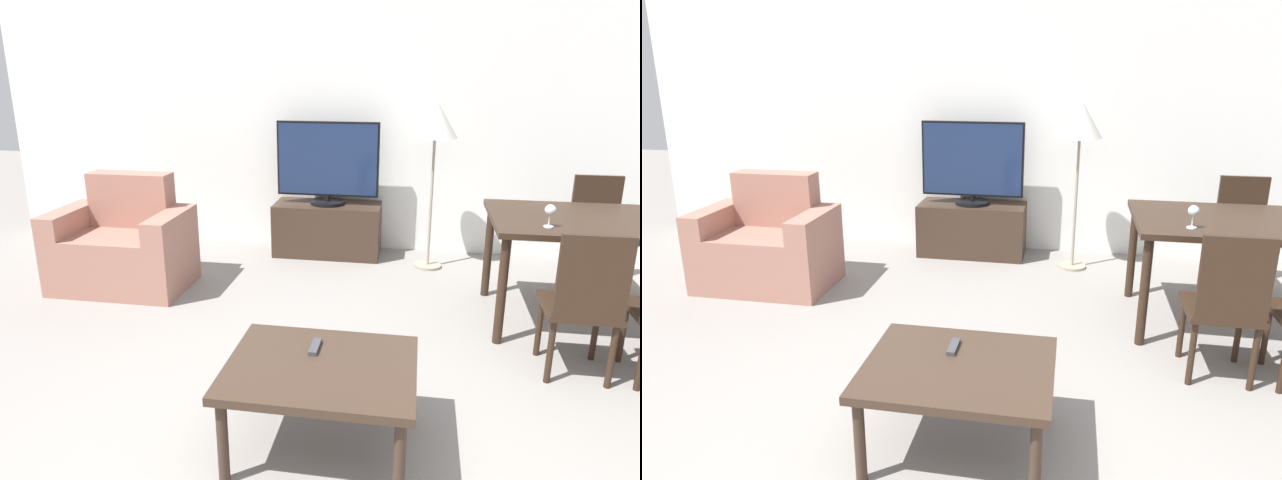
% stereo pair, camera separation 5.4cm
% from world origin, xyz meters
% --- Properties ---
extents(wall_back, '(7.63, 0.06, 2.70)m').
position_xyz_m(wall_back, '(0.00, 3.83, 1.35)').
color(wall_back, white).
rests_on(wall_back, ground_plane).
extents(armchair, '(1.04, 0.67, 0.89)m').
position_xyz_m(armchair, '(-1.98, 2.46, 0.32)').
color(armchair, '#9E6B5B').
rests_on(armchair, ground_plane).
extents(tv_stand, '(0.99, 0.44, 0.49)m').
position_xyz_m(tv_stand, '(-0.50, 3.54, 0.24)').
color(tv_stand, '#38281E').
rests_on(tv_stand, ground_plane).
extents(tv, '(0.94, 0.32, 0.76)m').
position_xyz_m(tv, '(-0.50, 3.54, 0.87)').
color(tv, black).
rests_on(tv, tv_stand).
extents(coffee_table, '(0.86, 0.70, 0.44)m').
position_xyz_m(coffee_table, '(-0.07, 0.69, 0.39)').
color(coffee_table, '#38281E').
rests_on(coffee_table, ground_plane).
extents(dining_table, '(1.37, 0.93, 0.76)m').
position_xyz_m(dining_table, '(1.50, 2.35, 0.67)').
color(dining_table, black).
rests_on(dining_table, ground_plane).
extents(dining_chair_near, '(0.40, 0.40, 0.89)m').
position_xyz_m(dining_chair_near, '(1.27, 1.57, 0.49)').
color(dining_chair_near, black).
rests_on(dining_chair_near, ground_plane).
extents(dining_chair_far, '(0.40, 0.40, 0.89)m').
position_xyz_m(dining_chair_far, '(1.74, 3.12, 0.49)').
color(dining_chair_far, black).
rests_on(dining_chair_far, ground_plane).
extents(floor_lamp, '(0.37, 0.37, 1.45)m').
position_xyz_m(floor_lamp, '(0.44, 3.33, 1.25)').
color(floor_lamp, gray).
rests_on(floor_lamp, ground_plane).
extents(remote_primary, '(0.04, 0.15, 0.02)m').
position_xyz_m(remote_primary, '(-0.12, 0.84, 0.45)').
color(remote_primary, '#38383D').
rests_on(remote_primary, coffee_table).
extents(wine_glass_left, '(0.07, 0.07, 0.15)m').
position_xyz_m(wine_glass_left, '(1.14, 2.07, 0.86)').
color(wine_glass_left, silver).
rests_on(wine_glass_left, dining_table).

